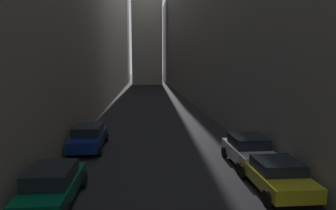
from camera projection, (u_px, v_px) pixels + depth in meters
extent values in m
plane|color=black|center=(151.00, 102.00, 41.54)|extent=(264.00, 264.00, 0.00)
cube|color=#756B5B|center=(62.00, 11.00, 40.79)|extent=(13.73, 108.00, 25.31)
cube|color=slate|center=(236.00, 20.00, 42.97)|extent=(14.49, 108.00, 23.69)
cube|color=#05472D|center=(53.00, 188.00, 10.80)|extent=(1.66, 4.08, 0.56)
cube|color=black|center=(51.00, 175.00, 10.63)|extent=(1.53, 2.05, 0.55)
cylinder|color=black|center=(43.00, 181.00, 12.14)|extent=(0.22, 0.66, 0.66)
cylinder|color=black|center=(83.00, 180.00, 12.28)|extent=(0.22, 0.66, 0.66)
cube|color=navy|center=(89.00, 139.00, 17.93)|extent=(1.72, 4.48, 0.66)
cube|color=black|center=(88.00, 130.00, 17.79)|extent=(1.58, 2.19, 0.52)
cylinder|color=black|center=(80.00, 138.00, 19.41)|extent=(0.22, 0.60, 0.60)
cylinder|color=black|center=(106.00, 138.00, 19.55)|extent=(0.22, 0.60, 0.60)
cylinder|color=black|center=(69.00, 152.00, 16.40)|extent=(0.22, 0.60, 0.60)
cylinder|color=black|center=(99.00, 151.00, 16.54)|extent=(0.22, 0.60, 0.60)
cube|color=#A59919|center=(276.00, 177.00, 11.95)|extent=(1.85, 3.96, 0.55)
cube|color=black|center=(277.00, 165.00, 11.84)|extent=(1.70, 1.75, 0.45)
cylinder|color=black|center=(243.00, 172.00, 13.24)|extent=(0.22, 0.63, 0.63)
cylinder|color=black|center=(282.00, 171.00, 13.39)|extent=(0.22, 0.63, 0.63)
cylinder|color=black|center=(268.00, 199.00, 10.58)|extent=(0.22, 0.63, 0.63)
cylinder|color=black|center=(316.00, 197.00, 10.73)|extent=(0.22, 0.63, 0.63)
cube|color=#B7B7BC|center=(249.00, 153.00, 14.99)|extent=(1.83, 3.92, 0.66)
cube|color=black|center=(248.00, 141.00, 15.09)|extent=(1.68, 1.95, 0.53)
cylinder|color=black|center=(225.00, 152.00, 16.27)|extent=(0.22, 0.62, 0.62)
cylinder|color=black|center=(256.00, 151.00, 16.42)|extent=(0.22, 0.62, 0.62)
cylinder|color=black|center=(240.00, 169.00, 13.65)|extent=(0.22, 0.62, 0.62)
cylinder|color=black|center=(278.00, 168.00, 13.80)|extent=(0.22, 0.62, 0.62)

